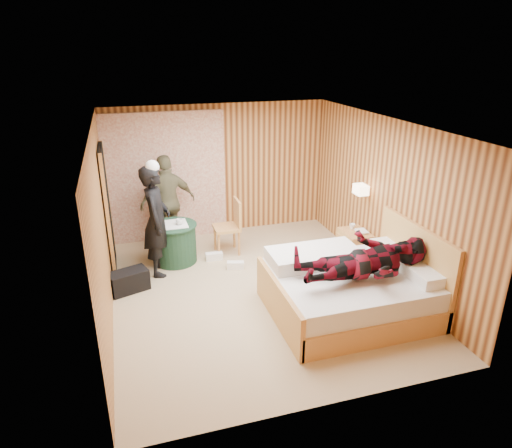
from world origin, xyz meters
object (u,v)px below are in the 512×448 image
object	(u,v)px
nightstand	(354,247)
man_on_bed	(367,251)
bed	(352,289)
duffel_bag	(129,281)
man_at_table	(168,202)
woman_standing	(157,221)
round_table	(175,243)
wall_lamp	(361,189)
chair_far	(168,220)
chair_near	(231,222)

from	to	relation	value
nightstand	man_on_bed	xyz separation A→B (m)	(-0.73, -1.58, 0.73)
bed	nightstand	size ratio (longest dim) A/B	3.72
duffel_bag	man_at_table	world-z (taller)	man_at_table
bed	nightstand	bearing A→B (deg)	60.61
bed	woman_standing	world-z (taller)	woman_standing
woman_standing	nightstand	bearing A→B (deg)	-89.05
man_on_bed	round_table	bearing A→B (deg)	131.17
wall_lamp	man_on_bed	size ratio (longest dim) A/B	0.15
man_at_table	man_on_bed	size ratio (longest dim) A/B	0.97
chair_far	duffel_bag	world-z (taller)	chair_far
bed	woman_standing	xyz separation A→B (m)	(-2.45, 1.94, 0.56)
chair_far	man_at_table	distance (m)	0.33
woman_standing	man_at_table	world-z (taller)	woman_standing
round_table	nightstand	bearing A→B (deg)	-17.50
wall_lamp	man_at_table	size ratio (longest dim) A/B	0.15
wall_lamp	woman_standing	xyz separation A→B (m)	(-3.26, 0.57, -0.40)
chair_near	woman_standing	xyz separation A→B (m)	(-1.31, -0.42, 0.33)
man_at_table	man_on_bed	world-z (taller)	man_on_bed
nightstand	round_table	distance (m)	3.06
chair_far	wall_lamp	bearing A→B (deg)	-46.98
man_on_bed	bed	bearing A→B (deg)	97.94
round_table	wall_lamp	bearing A→B (deg)	-16.89
nightstand	duffel_bag	world-z (taller)	nightstand
round_table	woman_standing	xyz separation A→B (m)	(-0.29, -0.33, 0.55)
bed	round_table	size ratio (longest dim) A/B	2.81
nightstand	woman_standing	distance (m)	3.32
bed	man_at_table	xyz separation A→B (m)	(-2.16, 2.93, 0.52)
chair_far	bed	bearing A→B (deg)	-72.98
nightstand	round_table	bearing A→B (deg)	162.50
wall_lamp	chair_far	world-z (taller)	wall_lamp
wall_lamp	duffel_bag	world-z (taller)	wall_lamp
man_on_bed	woman_standing	bearing A→B (deg)	138.81
chair_near	woman_standing	size ratio (longest dim) A/B	0.55
bed	chair_far	distance (m)	3.63
chair_far	nightstand	bearing A→B (deg)	-47.64
man_at_table	chair_near	bearing A→B (deg)	137.89
chair_near	bed	bearing A→B (deg)	26.62
wall_lamp	man_at_table	world-z (taller)	man_at_table
chair_far	man_on_bed	size ratio (longest dim) A/B	0.53
wall_lamp	woman_standing	bearing A→B (deg)	170.11
chair_far	duffel_bag	distance (m)	1.67
duffel_bag	man_on_bed	world-z (taller)	man_on_bed
bed	nightstand	distance (m)	1.55
wall_lamp	bed	distance (m)	1.86
round_table	chair_far	size ratio (longest dim) A/B	0.84
wall_lamp	chair_near	bearing A→B (deg)	152.99
chair_far	man_at_table	xyz separation A→B (m)	(0.03, 0.03, 0.32)
man_at_table	nightstand	bearing A→B (deg)	138.40
duffel_bag	bed	bearing A→B (deg)	-45.15
nightstand	chair_near	xyz separation A→B (m)	(-1.90, 1.01, 0.28)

